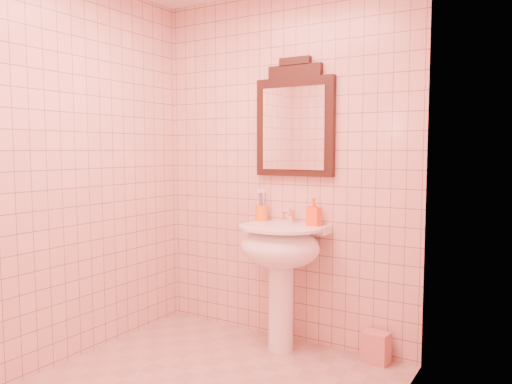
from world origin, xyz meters
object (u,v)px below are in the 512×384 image
Objects in this scene: mirror at (295,122)px; towel at (376,347)px; pedestal_sink at (280,256)px; toothbrush_cup at (262,213)px; soap_dispenser at (314,212)px.

mirror reaches higher than towel.
mirror is 4.03× the size of towel.
towel is (0.63, -0.06, -1.47)m from mirror.
towel is (0.63, 0.14, -0.56)m from pedestal_sink.
pedestal_sink is at bearing -90.00° from mirror.
mirror reaches higher than pedestal_sink.
toothbrush_cup reaches higher than pedestal_sink.
toothbrush_cup is 0.42m from soap_dispenser.
soap_dispenser is at bearing -178.92° from towel.
soap_dispenser is at bearing -2.16° from toothbrush_cup.
pedestal_sink is 4.25× the size of towel.
pedestal_sink is 4.20× the size of toothbrush_cup.
towel is (0.44, 0.01, -0.86)m from soap_dispenser.
towel is at bearing 12.87° from pedestal_sink.
mirror is 4.34× the size of soap_dispenser.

